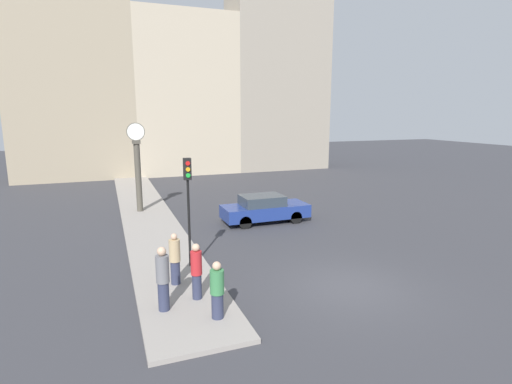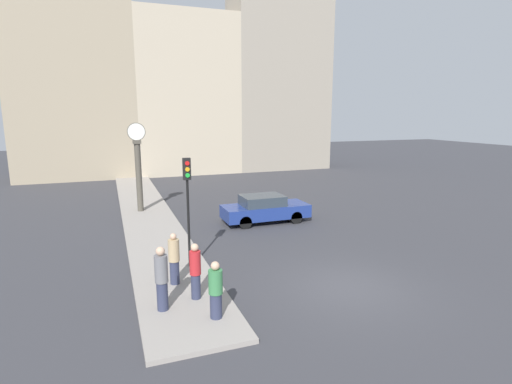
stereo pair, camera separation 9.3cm
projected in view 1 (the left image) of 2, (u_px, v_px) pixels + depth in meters
ground_plane at (349, 287)px, 12.96m from camera, size 120.00×120.00×0.00m
sidewalk_corner at (147, 214)px, 22.08m from camera, size 2.69×27.85×0.13m
building_row at (183, 76)px, 36.82m from camera, size 28.71×5.00×19.46m
sedan_car at (264, 209)px, 20.63m from camera, size 4.44×1.78×1.43m
traffic_light_near at (188, 190)px, 13.94m from camera, size 0.26×0.24×3.92m
street_clock at (138, 168)px, 22.14m from camera, size 0.98×0.43×4.94m
pedestrian_green_hoodie at (217, 290)px, 10.63m from camera, size 0.38×0.38×1.60m
pedestrian_tan_coat at (175, 259)px, 12.77m from camera, size 0.36×0.36×1.69m
pedestrian_grey_jacket at (163, 279)px, 11.03m from camera, size 0.37×0.37×1.85m
pedestrian_red_top at (196, 271)px, 11.74m from camera, size 0.33×0.33×1.70m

